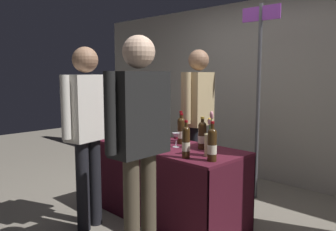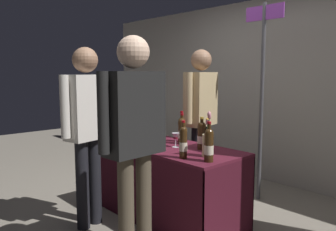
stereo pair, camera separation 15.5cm
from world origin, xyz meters
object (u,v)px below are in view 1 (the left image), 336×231
(featured_wine_bottle, at_px, (181,130))
(wine_glass_near_vendor, at_px, (176,137))
(taster_foreground_right, at_px, (139,130))
(display_bottle_0, at_px, (186,142))
(booth_signpost, at_px, (259,85))
(tasting_table, at_px, (168,168))
(vendor_presenter, at_px, (198,109))
(flower_vase, at_px, (210,142))

(featured_wine_bottle, bearing_deg, wine_glass_near_vendor, -66.25)
(taster_foreground_right, bearing_deg, display_bottle_0, -3.91)
(display_bottle_0, distance_m, wine_glass_near_vendor, 0.43)
(booth_signpost, bearing_deg, featured_wine_bottle, -107.22)
(display_bottle_0, bearing_deg, taster_foreground_right, -90.74)
(tasting_table, relative_size, display_bottle_0, 4.81)
(display_bottle_0, bearing_deg, tasting_table, 151.72)
(wine_glass_near_vendor, bearing_deg, vendor_presenter, 112.37)
(featured_wine_bottle, xyz_separation_m, booth_signpost, (0.30, 0.96, 0.44))
(vendor_presenter, bearing_deg, tasting_table, 2.17)
(vendor_presenter, relative_size, booth_signpost, 0.78)
(taster_foreground_right, xyz_separation_m, booth_signpost, (-0.12, 1.87, 0.28))
(taster_foreground_right, bearing_deg, flower_vase, -11.80)
(featured_wine_bottle, relative_size, display_bottle_0, 0.97)
(flower_vase, bearing_deg, tasting_table, 174.97)
(display_bottle_0, distance_m, taster_foreground_right, 0.53)
(tasting_table, relative_size, featured_wine_bottle, 4.97)
(featured_wine_bottle, relative_size, vendor_presenter, 0.18)
(display_bottle_0, distance_m, booth_signpost, 1.44)
(featured_wine_bottle, xyz_separation_m, vendor_presenter, (-0.20, 0.51, 0.16))
(display_bottle_0, xyz_separation_m, flower_vase, (0.10, 0.20, -0.02))
(tasting_table, bearing_deg, wine_glass_near_vendor, 3.37)
(booth_signpost, bearing_deg, flower_vase, -79.30)
(featured_wine_bottle, relative_size, taster_foreground_right, 0.18)
(tasting_table, bearing_deg, booth_signpost, 73.49)
(wine_glass_near_vendor, bearing_deg, display_bottle_0, -35.37)
(display_bottle_0, relative_size, booth_signpost, 0.15)
(vendor_presenter, bearing_deg, wine_glass_near_vendor, 10.23)
(featured_wine_bottle, distance_m, booth_signpost, 1.10)
(display_bottle_0, relative_size, taster_foreground_right, 0.19)
(tasting_table, relative_size, vendor_presenter, 0.90)
(flower_vase, xyz_separation_m, taster_foreground_right, (-0.11, -0.70, 0.18))
(flower_vase, relative_size, booth_signpost, 0.18)
(taster_foreground_right, bearing_deg, vendor_presenter, 20.42)
(display_bottle_0, xyz_separation_m, wine_glass_near_vendor, (-0.35, 0.25, -0.04))
(display_bottle_0, bearing_deg, flower_vase, 63.00)
(booth_signpost, bearing_deg, taster_foreground_right, -86.48)
(tasting_table, distance_m, wine_glass_near_vendor, 0.35)
(display_bottle_0, height_order, taster_foreground_right, taster_foreground_right)
(flower_vase, bearing_deg, booth_signpost, 100.70)
(tasting_table, bearing_deg, taster_foreground_right, -59.13)
(display_bottle_0, xyz_separation_m, taster_foreground_right, (-0.01, -0.51, 0.16))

